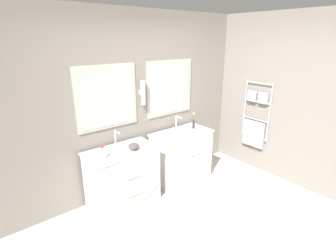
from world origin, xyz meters
The scene contains 11 objects.
ground_plane centered at (0.00, 0.00, 0.00)m, with size 16.00×16.00×0.00m, color #BCB5A8.
wall_back centered at (0.00, 1.68, 1.31)m, with size 5.42×0.15×2.60m.
wall_right centered at (1.94, 0.74, 1.29)m, with size 0.13×3.47×2.60m.
vanity_left centered at (-0.45, 1.32, 0.41)m, with size 0.95×0.57×0.82m.
vanity_right centered at (0.62, 1.32, 0.41)m, with size 0.95×0.57×0.82m.
faucet_left centered at (-0.45, 1.47, 0.94)m, with size 0.17×0.15×0.24m.
faucet_right centered at (0.62, 1.47, 0.94)m, with size 0.17×0.15×0.24m.
toiletry_bottle centered at (-0.75, 1.27, 0.89)m, with size 0.06×0.06×0.17m.
amenity_bowl centered at (-0.31, 1.26, 0.86)m, with size 0.15×0.15×0.09m.
flower_vase centered at (0.89, 1.37, 0.92)m, with size 0.04×0.04×0.27m.
soap_dish centered at (0.45, 1.23, 0.83)m, with size 0.08×0.06×0.04m.
Camera 1 is at (-1.97, -1.49, 2.23)m, focal length 28.00 mm.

